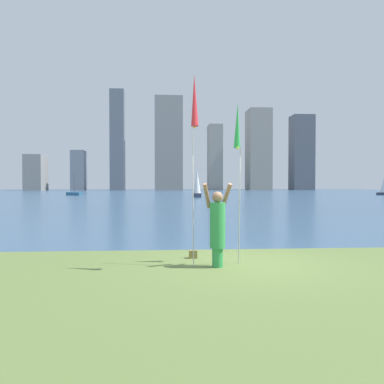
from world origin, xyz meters
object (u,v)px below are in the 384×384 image
person (217,226)px  sailboat_3 (197,184)px  bag (193,254)px  sailboat_0 (74,194)px  kite_flag_right (237,130)px  kite_flag_left (194,106)px

person → sailboat_3: sailboat_3 is taller
person → bag: (-0.47, 1.09, -0.83)m
sailboat_0 → sailboat_3: (18.20, -9.90, 1.45)m
kite_flag_right → person: bearing=-138.5°
kite_flag_right → bag: bearing=148.4°
bag → kite_flag_left: bearing=-93.0°
kite_flag_right → sailboat_3: 43.96m
person → kite_flag_left: size_ratio=0.44×
person → kite_flag_left: (-0.54, -0.21, 2.63)m
person → sailboat_0: (-14.91, 54.22, -0.67)m
bag → sailboat_3: size_ratio=0.04×
kite_flag_right → sailboat_3: bearing=86.4°
bag → sailboat_3: (3.76, 43.24, 1.61)m
bag → person: bearing=-66.8°
kite_flag_left → bag: size_ratio=21.46×
bag → sailboat_3: bearing=85.0°
sailboat_0 → kite_flag_right: bearing=-74.0°
kite_flag_right → bag: kite_flag_right is taller
sailboat_0 → kite_flag_left: bearing=-75.2°
sailboat_0 → sailboat_3: bearing=-28.5°
sailboat_0 → person: bearing=-74.6°
kite_flag_right → kite_flag_left: bearing=-147.4°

